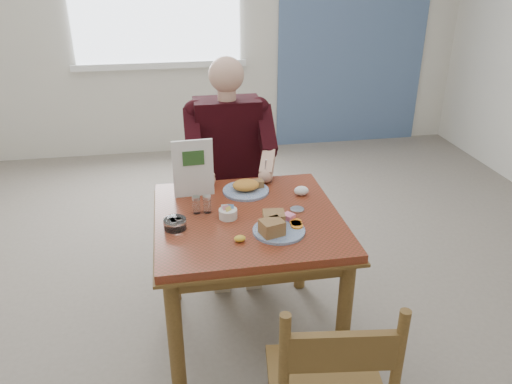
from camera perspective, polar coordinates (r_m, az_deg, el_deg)
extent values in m
plane|color=#70665A|center=(2.89, -0.84, -15.93)|extent=(6.00, 6.00, 0.00)
plane|color=beige|center=(5.18, -6.63, 19.63)|extent=(5.50, 0.00, 5.50)
cube|color=slate|center=(5.50, 11.31, 19.67)|extent=(1.60, 0.02, 2.80)
ellipsoid|color=yellow|center=(2.23, -1.86, -5.34)|extent=(0.06, 0.06, 0.03)
ellipsoid|color=white|center=(2.66, 5.20, 0.15)|extent=(0.09, 0.09, 0.05)
cylinder|color=silver|center=(2.51, 4.72, -2.01)|extent=(0.07, 0.07, 0.01)
cube|color=white|center=(5.20, -10.86, 14.03)|extent=(1.72, 0.04, 0.06)
cube|color=maroon|center=(2.47, -0.95, -3.09)|extent=(0.90, 0.90, 0.04)
cube|color=brown|center=(2.48, -0.95, -3.65)|extent=(0.92, 0.92, 0.01)
cylinder|color=brown|center=(2.34, -9.15, -16.52)|extent=(0.07, 0.07, 0.71)
cylinder|color=brown|center=(2.45, 9.97, -14.35)|extent=(0.07, 0.07, 0.71)
cylinder|color=brown|center=(2.97, -9.62, -6.50)|extent=(0.07, 0.07, 0.71)
cylinder|color=brown|center=(3.06, 5.19, -5.21)|extent=(0.07, 0.07, 0.71)
cube|color=brown|center=(2.18, 0.72, -9.55)|extent=(0.80, 0.03, 0.08)
cube|color=brown|center=(2.84, -2.19, -0.63)|extent=(0.80, 0.03, 0.08)
cube|color=brown|center=(2.48, -9.91, -5.22)|extent=(0.03, 0.80, 0.08)
cube|color=brown|center=(2.58, 7.65, -3.71)|extent=(0.03, 0.80, 0.08)
cylinder|color=brown|center=(3.19, -5.74, -6.50)|extent=(0.04, 0.04, 0.45)
cylinder|color=brown|center=(3.23, 0.66, -5.95)|extent=(0.04, 0.04, 0.45)
cylinder|color=brown|center=(3.51, -6.24, -3.43)|extent=(0.04, 0.04, 0.45)
cylinder|color=brown|center=(3.54, -0.41, -2.96)|extent=(0.04, 0.04, 0.45)
cube|color=brown|center=(3.25, -3.03, -0.98)|extent=(0.42, 0.42, 0.03)
cylinder|color=brown|center=(3.30, -6.62, 3.81)|extent=(0.04, 0.04, 0.50)
cylinder|color=brown|center=(3.34, -0.44, 4.23)|extent=(0.04, 0.04, 0.50)
cube|color=brown|center=(3.28, -3.56, 5.65)|extent=(0.38, 0.03, 0.14)
cylinder|color=brown|center=(1.68, 3.17, -20.44)|extent=(0.04, 0.04, 0.50)
cylinder|color=brown|center=(1.75, 15.70, -19.36)|extent=(0.04, 0.04, 0.50)
cube|color=brown|center=(1.64, 9.84, -17.54)|extent=(0.38, 0.08, 0.14)
cube|color=tan|center=(3.10, -4.61, -0.85)|extent=(0.13, 0.38, 0.12)
cube|color=tan|center=(3.12, -0.96, -0.57)|extent=(0.13, 0.38, 0.12)
cube|color=tan|center=(3.09, -4.07, -7.30)|extent=(0.10, 0.10, 0.48)
cube|color=tan|center=(3.11, -0.39, -6.98)|extent=(0.10, 0.10, 0.48)
cube|color=black|center=(3.13, -3.25, 5.43)|extent=(0.40, 0.22, 0.58)
sphere|color=black|center=(3.05, -6.95, 9.08)|extent=(0.15, 0.15, 0.15)
sphere|color=black|center=(3.09, 0.20, 9.49)|extent=(0.15, 0.15, 0.15)
cylinder|color=tan|center=(3.02, -3.35, 10.84)|extent=(0.11, 0.11, 0.08)
sphere|color=tan|center=(2.99, -3.42, 13.25)|extent=(0.21, 0.21, 0.21)
cube|color=black|center=(2.96, -7.28, 6.57)|extent=(0.09, 0.29, 0.27)
cube|color=black|center=(3.01, 1.15, 7.09)|extent=(0.09, 0.29, 0.27)
sphere|color=black|center=(2.89, -7.04, 3.98)|extent=(0.09, 0.09, 0.09)
sphere|color=black|center=(2.94, 1.56, 4.55)|extent=(0.09, 0.09, 0.09)
cube|color=tan|center=(2.82, -6.28, 2.70)|extent=(0.14, 0.23, 0.14)
cube|color=tan|center=(2.87, 1.32, 3.23)|extent=(0.14, 0.23, 0.14)
sphere|color=tan|center=(2.75, -5.48, 1.37)|extent=(0.08, 0.08, 0.08)
sphere|color=tan|center=(2.79, 1.07, 1.84)|extent=(0.08, 0.08, 0.08)
cylinder|color=silver|center=(2.77, 1.08, 2.78)|extent=(0.01, 0.05, 0.12)
cylinder|color=white|center=(2.31, 2.63, -4.45)|extent=(0.28, 0.28, 0.01)
cube|color=tan|center=(2.26, 1.83, -4.06)|extent=(0.12, 0.11, 0.07)
cube|color=tan|center=(2.33, 2.04, -3.09)|extent=(0.11, 0.09, 0.07)
cylinder|color=orange|center=(2.34, 4.70, -3.86)|extent=(0.06, 0.06, 0.01)
cylinder|color=orange|center=(2.36, 4.62, -3.62)|extent=(0.07, 0.07, 0.01)
cylinder|color=orange|center=(2.37, 4.53, -3.39)|extent=(0.08, 0.08, 0.01)
cube|color=pink|center=(2.40, 3.75, -2.81)|extent=(0.07, 0.07, 0.03)
cylinder|color=white|center=(2.70, -1.16, 0.15)|extent=(0.28, 0.28, 0.01)
ellipsoid|color=gold|center=(2.68, -1.17, 0.80)|extent=(0.16, 0.14, 0.05)
cube|color=tan|center=(2.71, -0.15, 0.94)|extent=(0.10, 0.07, 0.04)
cylinder|color=white|center=(2.43, -3.21, -2.48)|extent=(0.09, 0.09, 0.05)
cube|color=pink|center=(2.41, -3.45, -1.82)|extent=(0.03, 0.02, 0.02)
cube|color=#6699D8|center=(2.42, -2.94, -1.67)|extent=(0.03, 0.02, 0.02)
cube|color=#EAD159|center=(2.40, -3.18, -1.95)|extent=(0.03, 0.03, 0.02)
cube|color=white|center=(2.42, -3.61, -1.68)|extent=(0.03, 0.01, 0.02)
cylinder|color=white|center=(2.48, -6.82, -1.62)|extent=(0.04, 0.04, 0.07)
cylinder|color=silver|center=(2.46, -6.88, -0.68)|extent=(0.04, 0.04, 0.02)
cylinder|color=white|center=(2.48, -5.60, -1.55)|extent=(0.04, 0.04, 0.07)
cylinder|color=silver|center=(2.46, -5.64, -0.61)|extent=(0.04, 0.04, 0.02)
cylinder|color=white|center=(2.36, -9.23, -3.61)|extent=(0.14, 0.14, 0.05)
cylinder|color=white|center=(2.36, -9.57, -3.24)|extent=(0.03, 0.03, 0.02)
cylinder|color=white|center=(2.36, -8.81, -3.19)|extent=(0.03, 0.03, 0.02)
cylinder|color=white|center=(2.34, -9.39, -3.46)|extent=(0.03, 0.03, 0.02)
cube|color=white|center=(2.61, -7.20, 2.68)|extent=(0.21, 0.03, 0.31)
cube|color=#2D5926|center=(2.58, -7.17, 3.85)|extent=(0.11, 0.01, 0.08)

